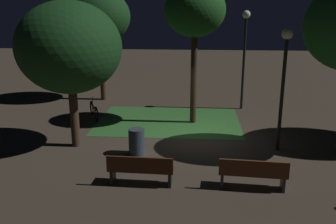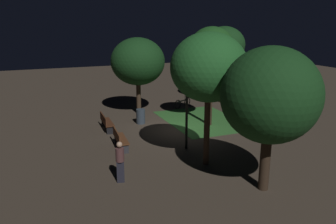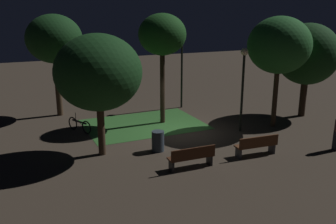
# 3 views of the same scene
# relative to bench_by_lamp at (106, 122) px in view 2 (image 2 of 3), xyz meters

# --- Properties ---
(ground_plane) EXTENTS (60.00, 60.00, 0.00)m
(ground_plane) POSITION_rel_bench_by_lamp_xyz_m (1.51, 3.96, -0.48)
(ground_plane) COLOR #3D3328
(grass_lawn) EXTENTS (6.01, 4.36, 0.01)m
(grass_lawn) POSITION_rel_bench_by_lamp_xyz_m (0.31, 5.92, -0.48)
(grass_lawn) COLOR #2D6028
(grass_lawn) RESTS_ON ground
(bench_by_lamp) EXTENTS (1.81, 0.54, 0.88)m
(bench_by_lamp) POSITION_rel_bench_by_lamp_xyz_m (0.00, 0.00, 0.00)
(bench_by_lamp) COLOR #422314
(bench_by_lamp) RESTS_ON ground
(bench_corner) EXTENTS (1.83, 0.61, 0.88)m
(bench_corner) POSITION_rel_bench_by_lamp_xyz_m (3.01, 0.00, 0.00)
(bench_corner) COLOR #512D19
(bench_corner) RESTS_ON ground
(tree_left_canopy) EXTENTS (3.46, 3.46, 4.95)m
(tree_left_canopy) POSITION_rel_bench_by_lamp_xyz_m (-2.72, 2.79, 2.94)
(tree_left_canopy) COLOR #38281C
(tree_left_canopy) RESTS_ON ground
(tree_back_left) EXTENTS (3.02, 3.02, 5.60)m
(tree_back_left) POSITION_rel_bench_by_lamp_xyz_m (-3.42, 9.56, 3.76)
(tree_back_left) COLOR #423021
(tree_back_left) RESTS_ON ground
(tree_back_right) EXTENTS (3.39, 3.39, 5.14)m
(tree_back_right) POSITION_rel_bench_by_lamp_xyz_m (9.04, 3.77, 2.98)
(tree_back_right) COLOR #2D2116
(tree_back_right) RESTS_ON ground
(tree_right_canopy) EXTENTS (3.08, 3.08, 5.53)m
(tree_right_canopy) POSITION_rel_bench_by_lamp_xyz_m (6.29, 2.91, 3.64)
(tree_right_canopy) COLOR #38281C
(tree_right_canopy) RESTS_ON ground
(tree_tall_center) EXTENTS (2.42, 2.42, 5.65)m
(tree_tall_center) POSITION_rel_bench_by_lamp_xyz_m (1.35, 5.85, 4.08)
(tree_tall_center) COLOR #2D2116
(tree_tall_center) RESTS_ON ground
(lamp_post_path_center) EXTENTS (0.36, 0.36, 4.59)m
(lamp_post_path_center) POSITION_rel_bench_by_lamp_xyz_m (3.65, 8.23, 2.63)
(lamp_post_path_center) COLOR black
(lamp_post_path_center) RESTS_ON ground
(lamp_post_plaza_west) EXTENTS (0.36, 0.36, 4.09)m
(lamp_post_plaza_west) POSITION_rel_bench_by_lamp_xyz_m (4.28, 2.94, 2.34)
(lamp_post_plaza_west) COLOR black
(lamp_post_plaza_west) RESTS_ON ground
(trash_bin) EXTENTS (0.53, 0.53, 0.88)m
(trash_bin) POSITION_rel_bench_by_lamp_xyz_m (-0.46, 2.18, -0.04)
(trash_bin) COLOR #2D3842
(trash_bin) RESTS_ON ground
(bicycle) EXTENTS (0.82, 1.58, 0.93)m
(bicycle) POSITION_rel_bench_by_lamp_xyz_m (-2.99, 6.11, -0.14)
(bicycle) COLOR black
(bicycle) RESTS_ON ground
(pedestrian) EXTENTS (0.32, 0.32, 1.61)m
(pedestrian) POSITION_rel_bench_by_lamp_xyz_m (6.52, -0.87, 0.37)
(pedestrian) COLOR black
(pedestrian) RESTS_ON ground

